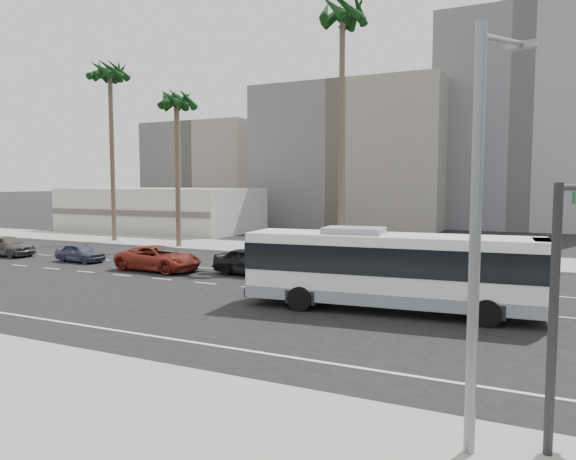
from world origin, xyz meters
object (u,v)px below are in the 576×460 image
Objects in this scene: city_bus at (390,268)px; palm_near at (342,21)px; palm_far at (110,76)px; car_a at (251,262)px; car_b at (159,258)px; car_d at (7,246)px; palm_mid at (176,104)px; car_c at (80,253)px; streetlight_corner at (482,205)px.

city_bus is 0.65× the size of palm_near.
palm_near is 1.15× the size of palm_far.
car_a reaches higher than car_b.
city_bus reaches higher than car_d.
palm_mid is at bearing 33.65° from car_b.
car_a is at bearing -27.06° from palm_far.
car_a is 13.69m from car_c.
car_b is 16.90m from palm_mid.
palm_mid is at bearing -173.37° from palm_near.
car_b is at bearing -38.37° from palm_far.
palm_far is at bearing 36.20° from car_c.
car_a reaches higher than car_c.
palm_mid reaches higher than car_d.
city_bus reaches higher than car_a.
car_d is 39.56m from streetlight_corner.
palm_near is 1.43× the size of palm_mid.
car_a is 19.56m from palm_mid.
car_c is 0.23× the size of palm_far.
streetlight_corner is at bearing -43.75° from palm_mid.
palm_mid is at bearing -3.36° from car_c.
car_d is 0.53× the size of streetlight_corner.
city_bus is 12.60m from streetlight_corner.
palm_far is at bearing 53.98° from car_b.
car_a is 0.28× the size of palm_far.
palm_far is (-30.96, 16.13, 13.58)m from city_bus.
car_c is (-23.58, 5.02, -1.23)m from city_bus.
palm_far is (0.12, 11.22, 14.67)m from car_d.
streetlight_corner is (20.90, -15.57, 4.27)m from car_b.
car_d is (-31.08, 4.91, -1.08)m from city_bus.
palm_far reaches higher than car_c.
car_b is 22.29m from palm_near.
city_bus reaches higher than car_c.
palm_near reaches higher than car_a.
car_b is 14.99m from car_d.
car_d is 17.47m from palm_mid.
palm_mid reaches higher than city_bus.
car_c is at bearing -88.17° from car_d.
city_bus is 2.62× the size of car_a.
car_b reaches higher than car_c.
palm_near reaches higher than car_d.
streetlight_corner reaches higher than car_d.
car_a is at bearing -98.01° from palm_near.
palm_near reaches higher than city_bus.
palm_near reaches higher than car_c.
city_bus is at bearing -27.52° from palm_far.
palm_far reaches higher than car_a.
streetlight_corner is (28.38, -16.23, 4.40)m from car_c.
car_b is 0.29× the size of palm_near.
palm_near is 22.76m from palm_far.
car_d is 0.35× the size of palm_mid.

